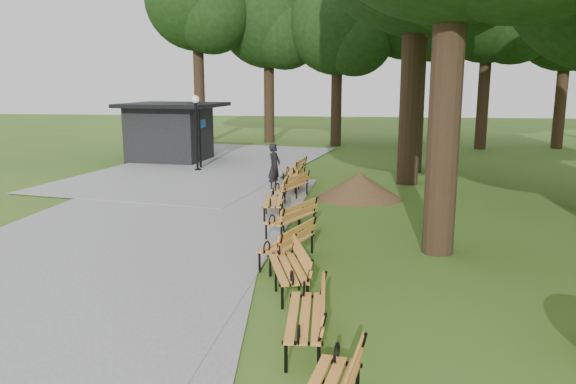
# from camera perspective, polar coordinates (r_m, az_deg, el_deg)

# --- Properties ---
(ground) EXTENTS (100.00, 100.00, 0.00)m
(ground) POSITION_cam_1_polar(r_m,az_deg,el_deg) (11.39, -2.33, -8.46)
(ground) COLOR #355B1A
(ground) RESTS_ON ground
(path) EXTENTS (12.00, 38.00, 0.06)m
(path) POSITION_cam_1_polar(r_m,az_deg,el_deg) (15.23, -15.46, -3.61)
(path) COLOR gray
(path) RESTS_ON ground
(person) EXTENTS (0.57, 0.70, 1.67)m
(person) POSITION_cam_1_polar(r_m,az_deg,el_deg) (19.81, -1.40, 2.59)
(person) COLOR black
(person) RESTS_ON ground
(kiosk) EXTENTS (4.83, 4.31, 2.80)m
(kiosk) POSITION_cam_1_polar(r_m,az_deg,el_deg) (27.61, -12.03, 6.02)
(kiosk) COLOR black
(kiosk) RESTS_ON ground
(lamp_post) EXTENTS (0.32, 0.32, 3.23)m
(lamp_post) POSITION_cam_1_polar(r_m,az_deg,el_deg) (24.13, -9.40, 7.57)
(lamp_post) COLOR black
(lamp_post) RESTS_ON ground
(dirt_mound) EXTENTS (2.42, 2.42, 0.87)m
(dirt_mound) POSITION_cam_1_polar(r_m,az_deg,el_deg) (18.49, 7.31, 0.62)
(dirt_mound) COLOR #47301C
(dirt_mound) RESTS_ON ground
(bench_1) EXTENTS (0.74, 1.93, 0.88)m
(bench_1) POSITION_cam_1_polar(r_m,az_deg,el_deg) (8.40, 1.75, -12.66)
(bench_1) COLOR orange
(bench_1) RESTS_ON ground
(bench_2) EXTENTS (1.14, 2.00, 0.88)m
(bench_2) POSITION_cam_1_polar(r_m,az_deg,el_deg) (10.41, -0.05, -7.82)
(bench_2) COLOR orange
(bench_2) RESTS_ON ground
(bench_3) EXTENTS (1.23, 2.00, 0.88)m
(bench_3) POSITION_cam_1_polar(r_m,az_deg,el_deg) (11.99, -0.10, -5.20)
(bench_3) COLOR orange
(bench_3) RESTS_ON ground
(bench_4) EXTENTS (1.36, 2.00, 0.88)m
(bench_4) POSITION_cam_1_polar(r_m,az_deg,el_deg) (14.13, 0.31, -2.63)
(bench_4) COLOR orange
(bench_4) RESTS_ON ground
(bench_5) EXTENTS (0.83, 1.95, 0.88)m
(bench_5) POSITION_cam_1_polar(r_m,az_deg,el_deg) (16.07, -1.48, -0.91)
(bench_5) COLOR orange
(bench_5) RESTS_ON ground
(bench_6) EXTENTS (1.24, 2.00, 0.88)m
(bench_6) POSITION_cam_1_polar(r_m,az_deg,el_deg) (18.27, 0.24, 0.59)
(bench_6) COLOR orange
(bench_6) RESTS_ON ground
(bench_7) EXTENTS (0.64, 1.90, 0.88)m
(bench_7) POSITION_cam_1_polar(r_m,az_deg,el_deg) (19.79, 0.47, 1.43)
(bench_7) COLOR orange
(bench_7) RESTS_ON ground
(bench_8) EXTENTS (0.89, 1.97, 0.88)m
(bench_8) POSITION_cam_1_polar(r_m,az_deg,el_deg) (21.71, 0.65, 2.32)
(bench_8) COLOR orange
(bench_8) RESTS_ON ground
(tree_backdrop) EXTENTS (36.82, 9.05, 16.30)m
(tree_backdrop) POSITION_cam_1_polar(r_m,az_deg,el_deg) (34.48, 16.86, 18.07)
(tree_backdrop) COLOR black
(tree_backdrop) RESTS_ON ground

